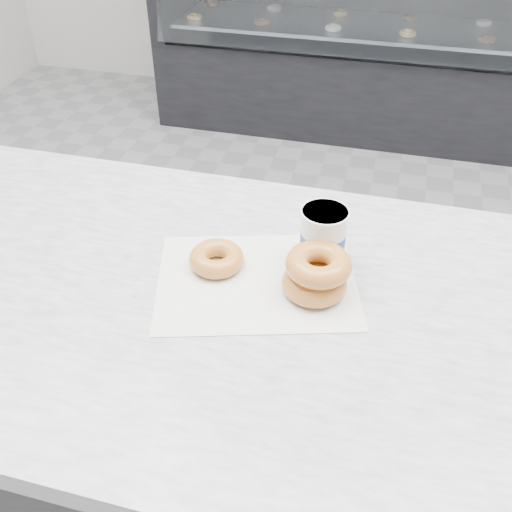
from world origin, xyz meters
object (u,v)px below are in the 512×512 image
Objects in this scene: display_case at (371,42)px; coffee_cup at (323,237)px; donut_single at (217,258)px; donut_stack at (316,274)px; counter at (239,452)px.

display_case is 21.44× the size of coffee_cup.
donut_stack is (0.18, -0.02, 0.02)m from donut_single.
display_case is 2.69m from donut_single.
display_case is at bearing 105.53° from coffee_cup.
display_case reaches higher than donut_single.
donut_stack is at bearing -87.27° from display_case.
donut_stack is 0.08m from coffee_cup.
donut_single is 0.18m from donut_stack.
counter is at bearing -53.24° from donut_single.
counter is 31.37× the size of donut_single.
donut_single is 0.87× the size of coffee_cup.
donut_single is at bearing -149.27° from coffee_cup.
display_case is 2.64m from coffee_cup.
donut_single is at bearing 126.76° from counter.
display_case is 20.53× the size of donut_stack.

